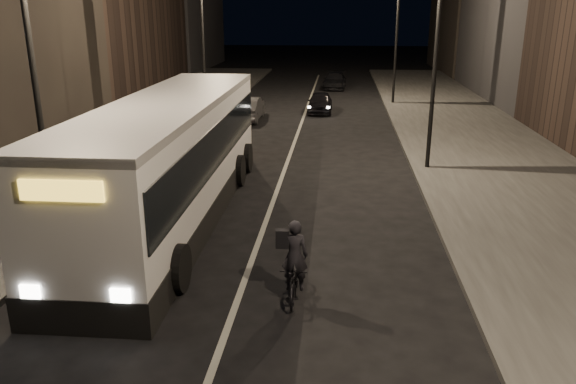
% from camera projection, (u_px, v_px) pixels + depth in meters
% --- Properties ---
extents(ground, '(180.00, 180.00, 0.00)m').
position_uv_depth(ground, '(228.00, 327.00, 11.26)').
color(ground, black).
rests_on(ground, ground).
extents(sidewalk_right, '(7.00, 70.00, 0.16)m').
position_uv_depth(sidewalk_right, '(490.00, 158.00, 23.74)').
color(sidewalk_right, '#333331').
rests_on(sidewalk_right, ground).
extents(sidewalk_left, '(7.00, 70.00, 0.16)m').
position_uv_depth(sidewalk_left, '(102.00, 149.00, 25.23)').
color(sidewalk_left, '#333331').
rests_on(sidewalk_left, ground).
extents(streetlight_right_mid, '(1.20, 0.44, 8.12)m').
position_uv_depth(streetlight_right_mid, '(430.00, 29.00, 20.48)').
color(streetlight_right_mid, black).
rests_on(streetlight_right_mid, sidewalk_right).
extents(streetlight_right_far, '(1.20, 0.44, 8.12)m').
position_uv_depth(streetlight_right_far, '(393.00, 20.00, 35.62)').
color(streetlight_right_far, black).
rests_on(streetlight_right_far, sidewalk_right).
extents(streetlight_left_near, '(1.20, 0.44, 8.12)m').
position_uv_depth(streetlight_left_near, '(39.00, 40.00, 13.85)').
color(streetlight_left_near, black).
rests_on(streetlight_left_near, sidewalk_left).
extents(streetlight_left_far, '(1.20, 0.44, 8.12)m').
position_uv_depth(streetlight_left_far, '(207.00, 22.00, 30.88)').
color(streetlight_left_far, black).
rests_on(streetlight_left_far, sidewalk_left).
extents(city_bus, '(3.24, 13.43, 3.60)m').
position_uv_depth(city_bus, '(171.00, 155.00, 16.66)').
color(city_bus, silver).
rests_on(city_bus, ground).
extents(cyclist_on_bicycle, '(0.58, 1.66, 1.92)m').
position_uv_depth(cyclist_on_bicycle, '(295.00, 273.00, 12.16)').
color(cyclist_on_bicycle, black).
rests_on(cyclist_on_bicycle, ground).
extents(car_near, '(1.45, 3.60, 1.23)m').
position_uv_depth(car_near, '(320.00, 102.00, 34.34)').
color(car_near, black).
rests_on(car_near, ground).
extents(car_mid, '(1.47, 4.13, 1.36)m').
position_uv_depth(car_mid, '(248.00, 108.00, 31.88)').
color(car_mid, '#353537').
rests_on(car_mid, ground).
extents(car_far, '(1.91, 4.34, 1.24)m').
position_uv_depth(car_far, '(335.00, 81.00, 44.67)').
color(car_far, black).
rests_on(car_far, ground).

